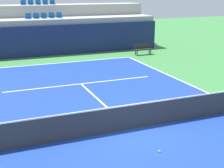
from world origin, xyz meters
TOP-DOWN VIEW (x-y plane):
  - ground_plane at (0.00, 0.00)m, footprint 80.00×80.00m
  - court_surface at (0.00, 0.00)m, footprint 11.00×24.00m
  - baseline_far at (0.00, 11.95)m, footprint 11.00×0.10m
  - service_line_far at (0.00, 6.40)m, footprint 8.26×0.10m
  - centre_service_line at (0.00, 3.20)m, footprint 0.10×6.40m
  - back_wall at (0.00, 14.86)m, footprint 18.40×0.30m
  - stands_tier_lower at (0.00, 16.21)m, footprint 18.40×2.40m
  - stands_tier_upper at (0.00, 18.61)m, footprint 18.40×2.40m
  - seating_row_lower at (0.00, 16.31)m, footprint 2.91×0.44m
  - seating_row_upper at (0.00, 18.71)m, footprint 2.91×0.44m
  - tennis_net at (0.00, 0.00)m, footprint 11.08×0.08m
  - player_bench at (6.93, 12.50)m, footprint 1.50×0.40m
  - tennis_ball_0 at (0.10, -1.98)m, footprint 0.07×0.07m

SIDE VIEW (x-z plane):
  - ground_plane at x=0.00m, z-range 0.00..0.00m
  - court_surface at x=0.00m, z-range 0.00..0.01m
  - baseline_far at x=0.00m, z-range 0.01..0.01m
  - service_line_far at x=0.00m, z-range 0.01..0.01m
  - centre_service_line at x=0.00m, z-range 0.01..0.01m
  - tennis_ball_0 at x=0.10m, z-range 0.01..0.08m
  - player_bench at x=6.93m, z-range 0.08..0.93m
  - tennis_net at x=0.00m, z-range -0.03..1.04m
  - back_wall at x=0.00m, z-range 0.00..2.35m
  - stands_tier_lower at x=0.00m, z-range 0.00..2.75m
  - stands_tier_upper at x=0.00m, z-range 0.00..3.71m
  - seating_row_lower at x=0.00m, z-range 2.66..3.10m
  - seating_row_upper at x=0.00m, z-range 3.62..4.06m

